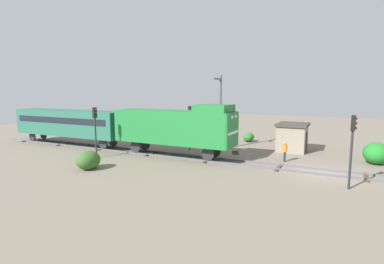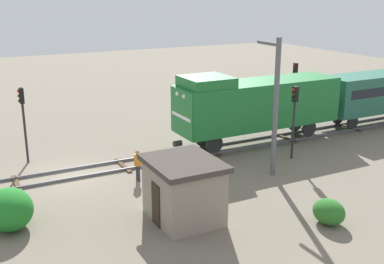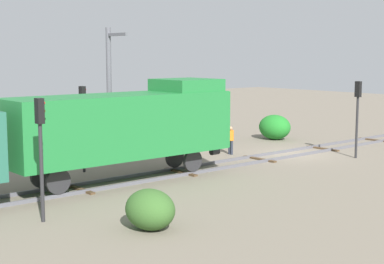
{
  "view_description": "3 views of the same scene",
  "coord_description": "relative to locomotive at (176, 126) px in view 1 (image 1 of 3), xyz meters",
  "views": [
    {
      "loc": [
        -22.99,
        -1.2,
        5.84
      ],
      "look_at": [
        0.22,
        10.49,
        2.31
      ],
      "focal_mm": 28.0,
      "sensor_mm": 36.0,
      "label": 1
    },
    {
      "loc": [
        24.81,
        -5.53,
        9.72
      ],
      "look_at": [
        -0.42,
        7.6,
        1.31
      ],
      "focal_mm": 45.0,
      "sensor_mm": 36.0,
      "label": 2
    },
    {
      "loc": [
        -22.76,
        27.24,
        5.98
      ],
      "look_at": [
        0.54,
        7.52,
        1.94
      ],
      "focal_mm": 55.0,
      "sensor_mm": 36.0,
      "label": 3
    }
  ],
  "objects": [
    {
      "name": "bush_near",
      "position": [
        4.91,
        -15.85,
        -1.9
      ],
      "size": [
        2.41,
        1.97,
        1.75
      ],
      "primitive_type": "ellipsoid",
      "color": "#1F7826",
      "rests_on": "ground"
    },
    {
      "name": "traffic_signal_near",
      "position": [
        -3.2,
        -13.83,
        0.31
      ],
      "size": [
        0.32,
        0.34,
        4.45
      ],
      "color": "#262628",
      "rests_on": "ground"
    },
    {
      "name": "relay_hut",
      "position": [
        7.5,
        -8.95,
        -1.38
      ],
      "size": [
        3.5,
        2.9,
        2.74
      ],
      "color": "gray",
      "rests_on": "ground"
    },
    {
      "name": "catenary_mast",
      "position": [
        4.93,
        -2.26,
        1.19
      ],
      "size": [
        1.94,
        0.28,
        7.44
      ],
      "color": "#595960",
      "rests_on": "ground"
    },
    {
      "name": "bush_mid",
      "position": [
        10.79,
        -3.59,
        -2.22
      ],
      "size": [
        1.52,
        1.24,
        1.11
      ],
      "primitive_type": "ellipsoid",
      "color": "#2B6E26",
      "rests_on": "ground"
    },
    {
      "name": "traffic_signal_mid",
      "position": [
        3.4,
        0.33,
        0.27
      ],
      "size": [
        0.32,
        0.34,
        4.4
      ],
      "color": "#262628",
      "rests_on": "ground"
    },
    {
      "name": "bush_far",
      "position": [
        -6.86,
        3.66,
        -2.07
      ],
      "size": [
        1.94,
        1.59,
        1.41
      ],
      "primitive_type": "ellipsoid",
      "color": "#335C26",
      "rests_on": "ground"
    },
    {
      "name": "worker_near_track",
      "position": [
        2.4,
        -9.1,
        -1.78
      ],
      "size": [
        0.38,
        0.38,
        1.7
      ],
      "rotation": [
        0.0,
        0.0,
        5.28
      ],
      "color": "#262B38",
      "rests_on": "ground"
    },
    {
      "name": "ground_plane",
      "position": [
        0.0,
        -12.01,
        -2.77
      ],
      "size": [
        104.83,
        104.83,
        0.0
      ],
      "primitive_type": "plane",
      "color": "#756B5B"
    },
    {
      "name": "traffic_signal_far",
      "position": [
        -3.6,
        6.03,
        0.31
      ],
      "size": [
        0.32,
        0.34,
        4.46
      ],
      "color": "#262628",
      "rests_on": "ground"
    },
    {
      "name": "locomotive",
      "position": [
        0.0,
        0.0,
        0.0
      ],
      "size": [
        2.9,
        11.6,
        4.6
      ],
      "color": "#1E7233",
      "rests_on": "railway_track"
    },
    {
      "name": "passenger_car_leading",
      "position": [
        0.0,
        13.34,
        -0.25
      ],
      "size": [
        2.84,
        14.0,
        3.66
      ],
      "color": "#26604C",
      "rests_on": "railway_track"
    },
    {
      "name": "railway_track",
      "position": [
        0.0,
        -12.01,
        -2.7
      ],
      "size": [
        2.4,
        69.89,
        0.16
      ],
      "color": "#595960",
      "rests_on": "ground"
    }
  ]
}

